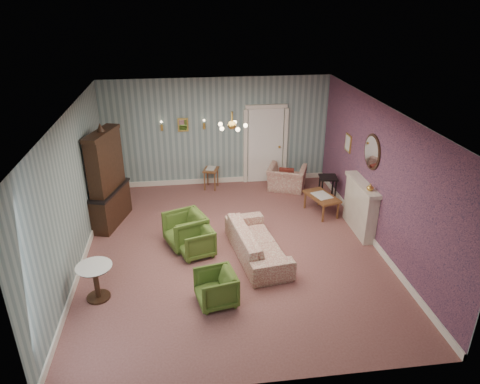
{
  "coord_description": "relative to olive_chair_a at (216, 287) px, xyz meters",
  "views": [
    {
      "loc": [
        -0.88,
        -7.83,
        4.91
      ],
      "look_at": [
        0.2,
        0.4,
        1.1
      ],
      "focal_mm": 33.06,
      "sensor_mm": 36.0,
      "label": 1
    }
  ],
  "objects": [
    {
      "name": "sconce_left",
      "position": [
        -0.96,
        5.14,
        1.37
      ],
      "size": [
        0.16,
        0.12,
        0.3
      ],
      "primitive_type": null,
      "color": "gold",
      "rests_on": "wall_back"
    },
    {
      "name": "olive_chair_b",
      "position": [
        -0.28,
        1.58,
        0.0
      ],
      "size": [
        0.77,
        0.8,
        0.67
      ],
      "primitive_type": "imported",
      "rotation": [
        0.0,
        0.0,
        -1.28
      ],
      "color": "#445F21",
      "rests_on": "floor"
    },
    {
      "name": "wall_right_floral",
      "position": [
        3.47,
        1.7,
        1.12
      ],
      "size": [
        0.0,
        7.0,
        7.0
      ],
      "primitive_type": "plane",
      "rotation": [
        1.57,
        0.0,
        -1.57
      ],
      "color": "#A65361",
      "rests_on": "ground"
    },
    {
      "name": "wingback_chair",
      "position": [
        2.27,
        4.51,
        0.09
      ],
      "size": [
        1.14,
        0.96,
        0.85
      ],
      "primitive_type": "imported",
      "rotation": [
        0.0,
        0.0,
        2.75
      ],
      "color": "brown",
      "rests_on": "floor"
    },
    {
      "name": "chandelier",
      "position": [
        0.49,
        1.7,
        2.3
      ],
      "size": [
        0.56,
        0.56,
        0.36
      ],
      "primitive_type": null,
      "color": "gold",
      "rests_on": "ceiling"
    },
    {
      "name": "wall_left",
      "position": [
        -2.51,
        1.7,
        1.12
      ],
      "size": [
        0.0,
        7.0,
        7.0
      ],
      "primitive_type": "plane",
      "rotation": [
        1.57,
        0.0,
        1.57
      ],
      "color": "slate",
      "rests_on": "ground"
    },
    {
      "name": "olive_chair_c",
      "position": [
        -0.48,
        1.98,
        0.06
      ],
      "size": [
        0.94,
        0.97,
        0.78
      ],
      "primitive_type": "imported",
      "rotation": [
        0.0,
        0.0,
        -1.2
      ],
      "color": "#445F21",
      "rests_on": "floor"
    },
    {
      "name": "sofa_chintz",
      "position": [
        0.95,
        1.38,
        0.08
      ],
      "size": [
        0.92,
        2.18,
        0.83
      ],
      "primitive_type": "imported",
      "rotation": [
        0.0,
        0.0,
        1.71
      ],
      "color": "brown",
      "rests_on": "floor"
    },
    {
      "name": "olive_chair_a",
      "position": [
        0.0,
        0.0,
        0.0
      ],
      "size": [
        0.72,
        0.75,
        0.66
      ],
      "primitive_type": "imported",
      "rotation": [
        0.0,
        0.0,
        -1.37
      ],
      "color": "#445F21",
      "rests_on": "floor"
    },
    {
      "name": "framed_print",
      "position": [
        3.46,
        3.45,
        1.27
      ],
      "size": [
        0.04,
        0.34,
        0.42
      ],
      "primitive_type": null,
      "color": "gold",
      "rests_on": "wall_right"
    },
    {
      "name": "door",
      "position": [
        1.79,
        5.16,
        0.75
      ],
      "size": [
        1.12,
        0.12,
        2.16
      ],
      "primitive_type": null,
      "color": "white",
      "rests_on": "floor"
    },
    {
      "name": "dresser",
      "position": [
        -2.16,
        3.2,
        0.83
      ],
      "size": [
        0.86,
        1.47,
        2.31
      ],
      "primitive_type": null,
      "rotation": [
        0.0,
        0.0,
        -0.29
      ],
      "color": "black",
      "rests_on": "floor"
    },
    {
      "name": "burgundy_cushion",
      "position": [
        2.22,
        4.36,
        0.15
      ],
      "size": [
        0.41,
        0.28,
        0.39
      ],
      "primitive_type": "cube",
      "rotation": [
        0.17,
        0.0,
        -0.35
      ],
      "color": "maroon",
      "rests_on": "wingback_chair"
    },
    {
      "name": "wall_back",
      "position": [
        0.49,
        5.2,
        1.12
      ],
      "size": [
        6.0,
        0.0,
        6.0
      ],
      "primitive_type": "plane",
      "rotation": [
        1.57,
        0.0,
        0.0
      ],
      "color": "slate",
      "rests_on": "ground"
    },
    {
      "name": "oval_mirror",
      "position": [
        3.45,
        2.1,
        1.52
      ],
      "size": [
        0.04,
        0.76,
        0.84
      ],
      "primitive_type": null,
      "color": "white",
      "rests_on": "wall_right"
    },
    {
      "name": "mantel_vase",
      "position": [
        3.33,
        1.7,
        0.9
      ],
      "size": [
        0.15,
        0.15,
        0.15
      ],
      "primitive_type": "imported",
      "color": "gold",
      "rests_on": "fireplace"
    },
    {
      "name": "gilt_mirror_back",
      "position": [
        -0.41,
        5.16,
        1.37
      ],
      "size": [
        0.28,
        0.06,
        0.36
      ],
      "primitive_type": null,
      "color": "gold",
      "rests_on": "wall_back"
    },
    {
      "name": "fireplace",
      "position": [
        3.35,
        2.1,
        0.25
      ],
      "size": [
        0.3,
        1.4,
        1.16
      ],
      "primitive_type": null,
      "color": "beige",
      "rests_on": "floor"
    },
    {
      "name": "floor",
      "position": [
        0.49,
        1.7,
        -0.33
      ],
      "size": [
        7.0,
        7.0,
        0.0
      ],
      "primitive_type": "plane",
      "color": "#82524C",
      "rests_on": "ground"
    },
    {
      "name": "wall_front",
      "position": [
        0.49,
        -1.8,
        1.12
      ],
      "size": [
        6.0,
        0.0,
        6.0
      ],
      "primitive_type": "plane",
      "rotation": [
        -1.57,
        0.0,
        0.0
      ],
      "color": "slate",
      "rests_on": "ground"
    },
    {
      "name": "wall_right",
      "position": [
        3.49,
        1.7,
        1.12
      ],
      "size": [
        0.0,
        7.0,
        7.0
      ],
      "primitive_type": "plane",
      "rotation": [
        1.57,
        0.0,
        -1.57
      ],
      "color": "slate",
      "rests_on": "ground"
    },
    {
      "name": "ceiling",
      "position": [
        0.49,
        1.7,
        2.57
      ],
      "size": [
        7.0,
        7.0,
        0.0
      ],
      "primitive_type": "plane",
      "rotation": [
        3.14,
        0.0,
        0.0
      ],
      "color": "white",
      "rests_on": "ground"
    },
    {
      "name": "pedestal_table",
      "position": [
        -2.03,
        0.39,
        0.0
      ],
      "size": [
        0.65,
        0.65,
        0.67
      ],
      "primitive_type": null,
      "rotation": [
        0.0,
        0.0,
        0.06
      ],
      "color": "black",
      "rests_on": "floor"
    },
    {
      "name": "side_table_black",
      "position": [
        3.14,
        3.72,
        -0.01
      ],
      "size": [
        0.47,
        0.47,
        0.64
      ],
      "primitive_type": null,
      "rotation": [
        0.0,
        0.0,
        -0.12
      ],
      "color": "black",
      "rests_on": "floor"
    },
    {
      "name": "nesting_table",
      "position": [
        0.27,
        4.85,
        -0.03
      ],
      "size": [
        0.48,
        0.55,
        0.6
      ],
      "primitive_type": null,
      "rotation": [
        0.0,
        0.0,
        -0.3
      ],
      "color": "brown",
      "rests_on": "floor"
    },
    {
      "name": "sconce_right",
      "position": [
        0.14,
        5.14,
        1.37
      ],
      "size": [
        0.16,
        0.12,
        0.3
      ],
      "primitive_type": null,
      "color": "gold",
      "rests_on": "wall_back"
    },
    {
      "name": "coffee_table",
      "position": [
        2.77,
        3.02,
        -0.09
      ],
      "size": [
        0.76,
        1.03,
        0.47
      ],
      "primitive_type": null,
      "rotation": [
        0.0,
        0.0,
        0.3
      ],
      "color": "brown",
      "rests_on": "floor"
    }
  ]
}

